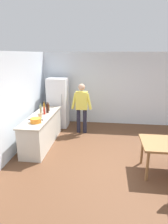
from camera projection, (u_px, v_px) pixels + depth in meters
The scene contains 13 objects.
ground_plane at pixel (109, 162), 4.95m from camera, with size 14.00×14.00×0.00m, color brown.
wall_back at pixel (110, 89), 7.42m from camera, with size 6.40×0.12×2.70m, color silver.
wall_left at pixel (10, 105), 5.07m from camera, with size 0.12×5.60×2.70m, color silver.
kitchen_counter at pixel (42, 130), 5.82m from camera, with size 0.64×2.20×0.90m.
refrigerator at pixel (58, 103), 7.20m from camera, with size 0.70×0.67×1.80m.
person at pixel (82, 105), 6.54m from camera, with size 0.70×0.22×1.70m.
cooking_pot at pixel (36, 120), 5.11m from camera, with size 0.40×0.28×0.12m.
utensil_jar at pixel (40, 115), 5.48m from camera, with size 0.11×0.11×0.32m.
bottle_beer_brown at pixel (49, 107), 6.16m from camera, with size 0.06×0.06×0.26m.
bottle_vinegar_tall at pixel (41, 109), 5.84m from camera, with size 0.06×0.06×0.32m.
bottle_sauce_red at pixel (44, 111), 5.81m from camera, with size 0.06×0.06×0.24m.
bottle_wine_dark at pixel (47, 108), 5.94m from camera, with size 0.08×0.08×0.34m.
bottle_oil_amber at pixel (44, 107), 6.21m from camera, with size 0.06×0.06×0.28m.
Camera 1 is at (-0.09, -4.42, 2.64)m, focal length 31.31 mm.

